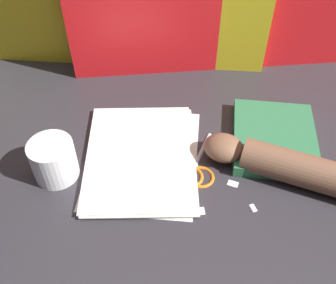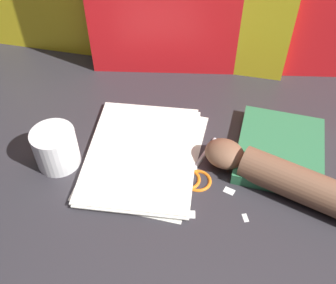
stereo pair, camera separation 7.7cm
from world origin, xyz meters
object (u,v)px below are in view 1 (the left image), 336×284
at_px(paper_stack, 141,156).
at_px(book_closed, 274,138).
at_px(hand_forearm, 284,165).
at_px(mug, 54,160).
at_px(scissors, 195,168).

bearing_deg(paper_stack, book_closed, 11.86).
xyz_separation_m(paper_stack, hand_forearm, (0.28, -0.03, 0.03)).
bearing_deg(paper_stack, mug, -163.49).
bearing_deg(scissors, paper_stack, 167.46).
height_order(book_closed, mug, mug).
distance_m(book_closed, mug, 0.46).
xyz_separation_m(paper_stack, mug, (-0.16, -0.05, 0.04)).
relative_size(scissors, mug, 1.82).
bearing_deg(book_closed, hand_forearm, -88.98).
bearing_deg(scissors, mug, -175.04).
xyz_separation_m(scissors, hand_forearm, (0.17, -0.01, 0.03)).
relative_size(book_closed, hand_forearm, 0.72).
distance_m(book_closed, scissors, 0.19).
bearing_deg(book_closed, scissors, -153.68).
bearing_deg(hand_forearm, scissors, 177.08).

